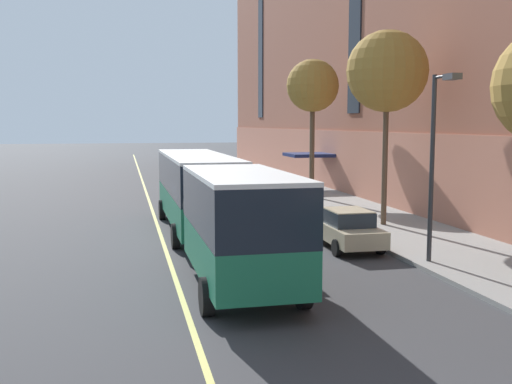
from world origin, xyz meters
TOP-DOWN VIEW (x-y plane):
  - ground_plane at (0.00, 0.00)m, footprint 260.00×260.00m
  - sidewalk at (9.54, 3.00)m, footprint 5.31×160.00m
  - city_bus at (0.44, -0.90)m, footprint 3.02×19.23m
  - parked_car_green_0 at (5.80, 11.94)m, footprint 2.01×4.58m
  - parked_car_champagne_2 at (5.72, -1.88)m, footprint 1.96×4.48m
  - parked_car_black_3 at (5.55, 32.79)m, footprint 2.10×4.45m
  - parked_car_white_5 at (5.69, 25.47)m, footprint 2.13×4.70m
  - street_tree_mid_block at (9.16, 2.18)m, footprint 3.74×3.74m
  - street_tree_far_uptown at (9.16, 13.28)m, footprint 3.36×3.36m
  - street_lamp at (7.49, -5.47)m, footprint 0.36×1.48m
  - lane_centerline at (-1.26, 3.00)m, footprint 0.16×140.00m

SIDE VIEW (x-z plane):
  - ground_plane at x=0.00m, z-range 0.00..0.00m
  - lane_centerline at x=-1.26m, z-range 0.00..0.01m
  - sidewalk at x=9.54m, z-range 0.00..0.15m
  - parked_car_champagne_2 at x=5.72m, z-range 0.00..1.56m
  - parked_car_black_3 at x=5.55m, z-range 0.00..1.56m
  - parked_car_green_0 at x=5.80m, z-range 0.00..1.56m
  - parked_car_white_5 at x=5.69m, z-range 0.00..1.56m
  - city_bus at x=0.44m, z-range 0.29..3.80m
  - street_lamp at x=7.49m, z-range 0.91..7.28m
  - street_tree_far_uptown at x=9.16m, z-range 2.82..11.66m
  - street_tree_mid_block at x=9.16m, z-range 2.75..11.75m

